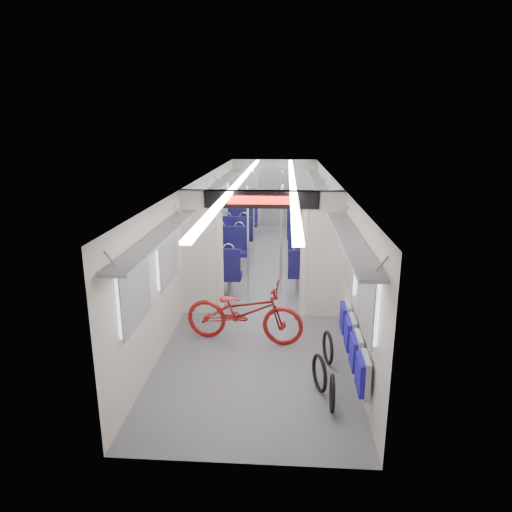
# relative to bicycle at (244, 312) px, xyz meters

# --- Properties ---
(carriage) EXTENTS (12.00, 12.02, 2.31)m
(carriage) POSITION_rel_bicycle_xyz_m (0.22, 2.90, 0.99)
(carriage) COLOR #515456
(carriage) RESTS_ON ground
(bicycle) EXTENTS (2.01, 0.97, 1.01)m
(bicycle) POSITION_rel_bicycle_xyz_m (0.00, 0.00, 0.00)
(bicycle) COLOR maroon
(bicycle) RESTS_ON ground
(flip_bench) EXTENTS (0.12, 2.07, 0.48)m
(flip_bench) POSITION_rel_bicycle_xyz_m (1.57, -1.15, 0.07)
(flip_bench) COLOR gray
(flip_bench) RESTS_ON carriage
(bike_hoop_a) EXTENTS (0.07, 0.47, 0.47)m
(bike_hoop_a) POSITION_rel_bicycle_xyz_m (1.24, -1.83, -0.30)
(bike_hoop_a) COLOR black
(bike_hoop_a) RESTS_ON ground
(bike_hoop_b) EXTENTS (0.18, 0.50, 0.51)m
(bike_hoop_b) POSITION_rel_bicycle_xyz_m (1.12, -1.40, -0.28)
(bike_hoop_b) COLOR black
(bike_hoop_b) RESTS_ON ground
(bike_hoop_c) EXTENTS (0.13, 0.50, 0.50)m
(bike_hoop_c) POSITION_rel_bicycle_xyz_m (1.29, -0.66, -0.28)
(bike_hoop_c) COLOR black
(bike_hoop_c) RESTS_ON ground
(seat_bay_near_left) EXTENTS (0.94, 2.23, 1.15)m
(seat_bay_near_left) POSITION_rel_bicycle_xyz_m (-0.72, 3.00, 0.06)
(seat_bay_near_left) COLOR #100D3C
(seat_bay_near_left) RESTS_ON ground
(seat_bay_near_right) EXTENTS (0.89, 1.96, 1.07)m
(seat_bay_near_right) POSITION_rel_bicycle_xyz_m (1.15, 3.13, 0.02)
(seat_bay_near_right) COLOR #100D3C
(seat_bay_near_right) RESTS_ON ground
(seat_bay_far_left) EXTENTS (0.95, 2.27, 1.16)m
(seat_bay_far_left) POSITION_rel_bicycle_xyz_m (-0.72, 6.40, 0.06)
(seat_bay_far_left) COLOR #100D3C
(seat_bay_far_left) RESTS_ON ground
(seat_bay_far_right) EXTENTS (0.93, 2.15, 1.12)m
(seat_bay_far_right) POSITION_rel_bicycle_xyz_m (1.15, 6.62, 0.05)
(seat_bay_far_right) COLOR #100D3C
(seat_bay_far_right) RESTS_ON ground
(stanchion_near_left) EXTENTS (0.04, 0.04, 2.30)m
(stanchion_near_left) POSITION_rel_bicycle_xyz_m (-0.08, 1.77, 0.64)
(stanchion_near_left) COLOR silver
(stanchion_near_left) RESTS_ON ground
(stanchion_near_right) EXTENTS (0.05, 0.05, 2.30)m
(stanchion_near_right) POSITION_rel_bicycle_xyz_m (0.56, 2.03, 0.64)
(stanchion_near_right) COLOR silver
(stanchion_near_right) RESTS_ON ground
(stanchion_far_left) EXTENTS (0.04, 0.04, 2.30)m
(stanchion_far_left) POSITION_rel_bicycle_xyz_m (-0.20, 5.12, 0.64)
(stanchion_far_left) COLOR silver
(stanchion_far_left) RESTS_ON ground
(stanchion_far_right) EXTENTS (0.04, 0.04, 2.30)m
(stanchion_far_right) POSITION_rel_bicycle_xyz_m (0.53, 5.00, 0.64)
(stanchion_far_right) COLOR silver
(stanchion_far_right) RESTS_ON ground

